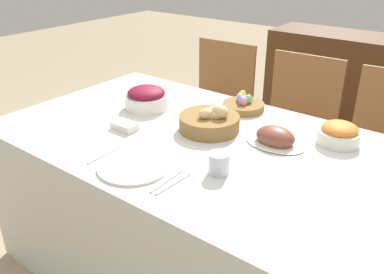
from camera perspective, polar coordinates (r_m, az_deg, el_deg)
dining_table at (r=1.88m, az=2.01°, el=-10.69°), size 1.85×1.03×0.74m
chair_far_center at (r=2.46m, az=14.07°, el=1.35°), size 0.44×0.44×0.90m
chair_far_left at (r=2.70m, az=3.26°, el=4.38°), size 0.44×0.44×0.90m
sideboard at (r=3.36m, az=22.28°, el=5.62°), size 1.38×0.44×0.87m
bread_basket at (r=1.76m, az=2.59°, el=2.27°), size 0.26×0.26×0.12m
egg_basket at (r=2.01m, az=7.22°, el=4.54°), size 0.20×0.20×0.08m
ham_platter at (r=1.68m, az=11.59°, el=-0.14°), size 0.25×0.18×0.08m
beet_salad_bowl at (r=2.01m, az=-6.41°, el=5.47°), size 0.22×0.22×0.11m
carrot_bowl at (r=1.75m, az=19.93°, el=0.45°), size 0.17×0.17×0.09m
dinner_plate at (r=1.50m, az=-8.20°, el=-4.11°), size 0.27×0.27×0.01m
fork at (r=1.61m, az=-12.18°, el=-2.43°), size 0.02×0.17×0.00m
knife at (r=1.41m, az=-3.62°, el=-6.18°), size 0.02×0.17×0.00m
spoon at (r=1.39m, az=-2.68°, el=-6.59°), size 0.02×0.17×0.00m
drinking_cup at (r=1.44m, az=3.82°, el=-3.69°), size 0.08×0.08×0.08m
butter_dish at (r=1.80m, az=-9.42°, el=1.55°), size 0.11×0.07×0.03m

